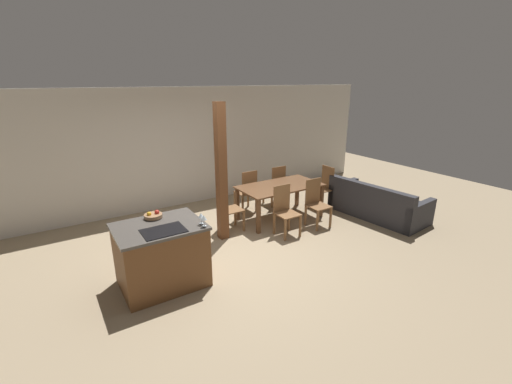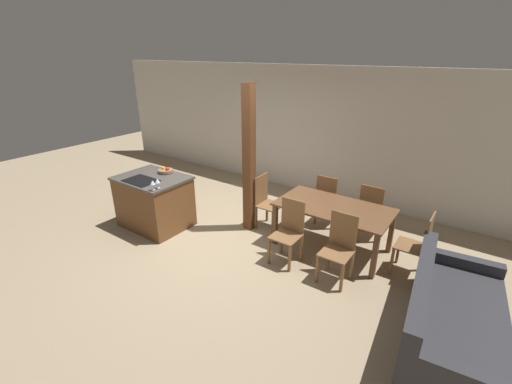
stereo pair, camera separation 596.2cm
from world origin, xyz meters
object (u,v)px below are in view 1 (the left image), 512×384
Objects in this scene: couch at (377,205)px; dining_chair_near_right at (316,202)px; wine_glass_middle at (201,216)px; dining_chair_far_left at (247,191)px; wine_glass_near at (204,218)px; dining_chair_head_end at (228,207)px; dining_chair_near_left at (285,210)px; dining_chair_foot_end at (324,187)px; dining_table at (280,190)px; timber_post at (221,174)px; dining_chair_far_right at (276,185)px; kitchen_island at (161,255)px; fruit_bowl at (153,215)px.

dining_chair_near_right is at bearing 70.42° from couch.
dining_chair_far_left is (2.00, 2.09, -0.57)m from wine_glass_middle.
wine_glass_near is 0.17× the size of dining_chair_head_end.
dining_chair_far_left is at bearing 90.00° from dining_chair_near_left.
dining_chair_far_left is 0.46× the size of couch.
dining_chair_near_right is 1.60m from dining_chair_far_left.
dining_chair_head_end is at bearing 141.03° from dining_chair_near_left.
dining_chair_foot_end is at bearing 22.21° from wine_glass_near.
dining_chair_far_left reaches higher than dining_table.
dining_chair_far_left is 2.85m from couch.
dining_chair_foot_end is (3.65, 1.39, -0.57)m from wine_glass_middle.
timber_post is (0.92, 1.19, 0.19)m from wine_glass_middle.
dining_chair_near_right and dining_chair_far_left have the same top height.
dining_chair_far_right is at bearing 25.89° from timber_post.
dining_chair_far_left is 1.60m from timber_post.
dining_chair_far_right reaches higher than kitchen_island.
timber_post is (1.42, 0.60, 0.28)m from fruit_bowl.
dining_chair_foot_end is 1.23m from couch.
kitchen_island is 0.59m from fruit_bowl.
couch is at bearing 129.69° from dining_chair_far_right.
fruit_bowl is at bearing 116.19° from dining_chair_head_end.
dining_chair_near_right reaches higher than kitchen_island.
dining_chair_far_right is 1.00× the size of dining_chair_foot_end.
fruit_bowl is 4.25m from dining_chair_foot_end.
dining_chair_near_left reaches higher than kitchen_island.
dining_chair_near_right is at bearing 7.12° from kitchen_island.
kitchen_island is 0.48× the size of timber_post.
dining_chair_near_right is (0.79, 0.00, 0.00)m from dining_chair_near_left.
dining_chair_near_right is 2.07m from timber_post.
wine_glass_middle is at bearing -28.89° from kitchen_island.
dining_chair_near_right and dining_chair_foot_end have the same top height.
wine_glass_near is 0.08× the size of couch.
dining_table is 2.16m from couch.
dining_chair_foot_end reaches higher than dining_table.
timber_post is at bearing -171.90° from dining_table.
dining_chair_near_right is (2.79, 0.79, -0.57)m from wine_glass_near.
dining_chair_near_right is 1.51m from couch.
timber_post is (-1.86, -0.90, 0.76)m from dining_chair_far_right.
wine_glass_middle is 0.17× the size of dining_chair_head_end.
dining_chair_far_right is (3.31, 1.80, 0.03)m from kitchen_island.
dining_chair_far_left is 1.00× the size of dining_chair_far_right.
dining_chair_near_left and dining_chair_near_right have the same top height.
timber_post reaches higher than dining_chair_far_right.
wine_glass_middle is 0.08× the size of couch.
wine_glass_near is at bearing 38.08° from dining_chair_far_right.
fruit_bowl reaches higher than dining_chair_foot_end.
timber_post is (1.44, 0.90, 0.78)m from kitchen_island.
timber_post reaches higher than fruit_bowl.
dining_chair_far_left is at bearing 47.49° from wine_glass_near.
fruit_bowl reaches higher than dining_table.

